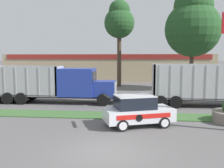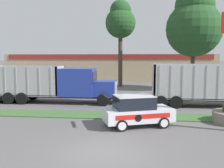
{
  "view_description": "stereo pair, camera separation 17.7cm",
  "coord_description": "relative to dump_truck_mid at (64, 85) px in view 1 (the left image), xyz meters",
  "views": [
    {
      "loc": [
        1.38,
        -10.23,
        4.04
      ],
      "look_at": [
        -0.51,
        7.99,
        2.08
      ],
      "focal_mm": 40.0,
      "sensor_mm": 36.0,
      "label": 1
    },
    {
      "loc": [
        1.55,
        -10.21,
        4.04
      ],
      "look_at": [
        -0.51,
        7.99,
        2.08
      ],
      "focal_mm": 40.0,
      "sensor_mm": 36.0,
      "label": 2
    }
  ],
  "objects": [
    {
      "name": "ground_plane",
      "position": [
        5.12,
        -11.14,
        -1.59
      ],
      "size": [
        600.0,
        600.0,
        0.0
      ],
      "primitive_type": "plane",
      "color": "#5B5959"
    },
    {
      "name": "grass_verge",
      "position": [
        5.12,
        -4.5,
        -1.56
      ],
      "size": [
        120.0,
        2.12,
        0.06
      ],
      "primitive_type": "cube",
      "color": "#3D6633",
      "rests_on": "ground_plane"
    },
    {
      "name": "centre_line_2",
      "position": [
        -5.12,
        0.56,
        -1.59
      ],
      "size": [
        2.4,
        0.14,
        0.01
      ],
      "primitive_type": "cube",
      "color": "yellow",
      "rests_on": "ground_plane"
    },
    {
      "name": "centre_line_3",
      "position": [
        0.28,
        0.56,
        -1.59
      ],
      "size": [
        2.4,
        0.14,
        0.01
      ],
      "primitive_type": "cube",
      "color": "yellow",
      "rests_on": "ground_plane"
    },
    {
      "name": "centre_line_4",
      "position": [
        5.68,
        0.56,
        -1.59
      ],
      "size": [
        2.4,
        0.14,
        0.01
      ],
      "primitive_type": "cube",
      "color": "yellow",
      "rests_on": "ground_plane"
    },
    {
      "name": "centre_line_5",
      "position": [
        11.08,
        0.56,
        -1.59
      ],
      "size": [
        2.4,
        0.14,
        0.01
      ],
      "primitive_type": "cube",
      "color": "yellow",
      "rests_on": "ground_plane"
    },
    {
      "name": "dump_truck_mid",
      "position": [
        0.0,
        0.0,
        0.0
      ],
      "size": [
        11.08,
        2.59,
        3.27
      ],
      "color": "black",
      "rests_on": "ground_plane"
    },
    {
      "name": "rally_car",
      "position": [
        6.49,
        -6.86,
        -0.67
      ],
      "size": [
        4.4,
        3.12,
        1.86
      ],
      "color": "silver",
      "rests_on": "ground_plane"
    },
    {
      "name": "store_building_backdrop",
      "position": [
        1.1,
        25.94,
        0.7
      ],
      "size": [
        36.16,
        12.1,
        4.58
      ],
      "color": "tan",
      "rests_on": "ground_plane"
    },
    {
      "name": "tree_behind_left",
      "position": [
        3.94,
        12.98,
        7.36
      ],
      "size": [
        4.11,
        4.11,
        11.74
      ],
      "color": "#473828",
      "rests_on": "ground_plane"
    },
    {
      "name": "tree_behind_centre",
      "position": [
        12.97,
        9.78,
        6.45
      ],
      "size": [
        6.61,
        6.61,
        12.34
      ],
      "color": "#473828",
      "rests_on": "ground_plane"
    }
  ]
}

